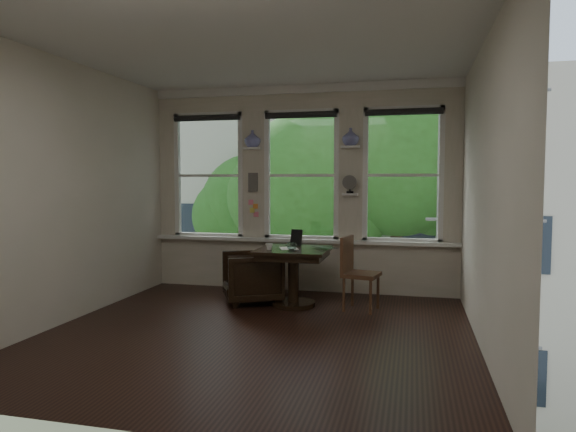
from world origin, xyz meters
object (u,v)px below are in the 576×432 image
(armchair_left, at_px, (252,277))
(mug, at_px, (269,247))
(side_chair_right, at_px, (361,274))
(table, at_px, (293,277))
(laptop, at_px, (322,249))

(armchair_left, height_order, mug, mug)
(mug, bearing_deg, side_chair_right, 8.90)
(side_chair_right, relative_size, mug, 10.28)
(table, relative_size, mug, 10.06)
(armchair_left, xyz_separation_m, side_chair_right, (1.46, -0.08, 0.12))
(laptop, height_order, mug, mug)
(armchair_left, height_order, side_chair_right, side_chair_right)
(side_chair_right, bearing_deg, armchair_left, 98.59)
(table, xyz_separation_m, armchair_left, (-0.58, 0.07, -0.04))
(laptop, bearing_deg, armchair_left, -153.03)
(table, xyz_separation_m, mug, (-0.27, -0.18, 0.42))
(side_chair_right, distance_m, laptop, 0.59)
(side_chair_right, distance_m, mug, 1.20)
(laptop, bearing_deg, side_chair_right, 33.25)
(armchair_left, bearing_deg, side_chair_right, 60.00)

